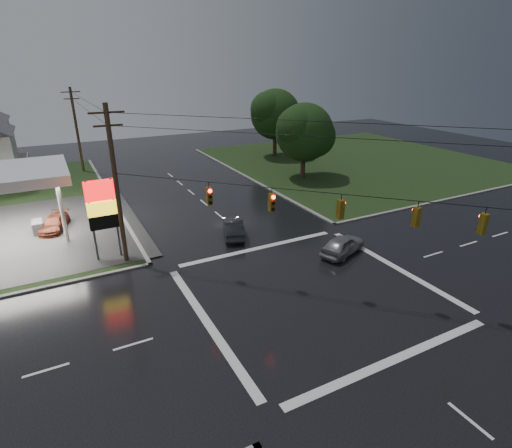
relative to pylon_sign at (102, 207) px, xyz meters
name	(u,v)px	position (x,y,z in m)	size (l,w,h in m)	color
ground	(312,291)	(10.50, -10.50, -4.01)	(120.00, 120.00, 0.00)	black
grass_ne	(356,161)	(36.50, 15.50, -3.97)	(36.00, 36.00, 0.08)	black
pylon_sign	(102,207)	(0.00, 0.00, 0.00)	(2.00, 0.35, 6.00)	#59595E
utility_pole_nw	(116,185)	(1.00, -1.00, 1.71)	(2.20, 0.32, 11.00)	#382619
utility_pole_n	(77,129)	(1.00, 27.50, 1.46)	(2.20, 0.32, 10.50)	#382619
traffic_signals	(318,192)	(10.52, -10.52, 2.47)	(26.87, 26.87, 1.47)	black
tree_ne_near	(305,132)	(24.64, 11.49, 1.55)	(7.99, 6.80, 8.98)	black
tree_ne_far	(276,114)	(27.65, 23.49, 2.17)	(8.46, 7.20, 9.80)	black
car_north	(233,228)	(9.70, -0.46, -3.29)	(1.52, 4.37, 1.44)	black
car_crossing	(343,245)	(15.56, -7.21, -3.29)	(1.71, 4.24, 1.45)	slate
car_pump	(54,223)	(-3.25, 7.70, -3.40)	(1.70, 4.19, 1.22)	#572014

